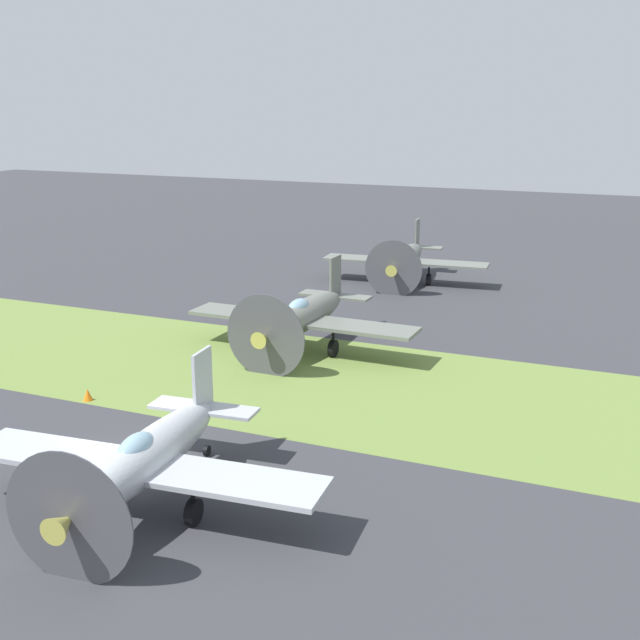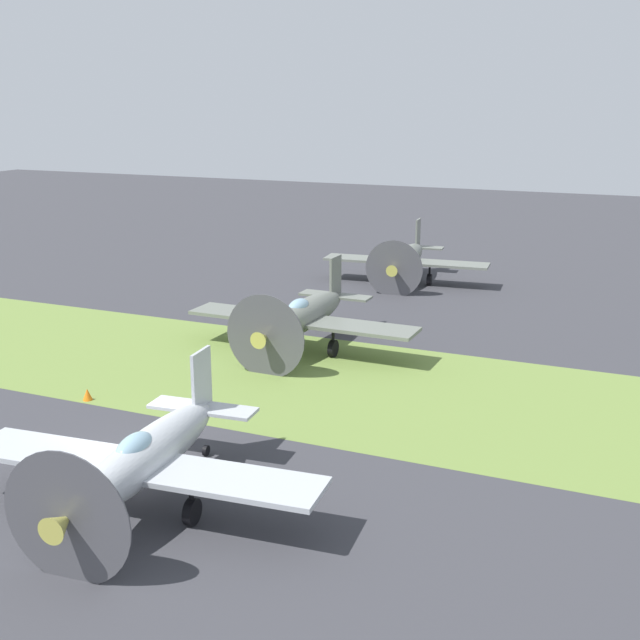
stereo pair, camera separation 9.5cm
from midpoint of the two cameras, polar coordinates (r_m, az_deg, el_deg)
name	(u,v)px [view 2 (the right image)]	position (r m, az deg, el deg)	size (l,w,h in m)	color
ground_plane	(131,465)	(25.01, -13.24, -10.03)	(160.00, 160.00, 0.00)	#38383D
grass_verge	(267,374)	(32.09, -3.72, -3.84)	(120.00, 11.00, 0.01)	olive
airplane_lead	(145,457)	(21.83, -12.25, -9.53)	(10.08, 7.98, 3.58)	#B2B7BC
airplane_wingman	(304,316)	(34.63, -1.10, 0.32)	(10.34, 8.22, 3.70)	slate
airplane_trail	(407,258)	(47.96, 6.25, 4.40)	(9.87, 7.82, 3.50)	slate
runway_marker_cone	(87,394)	(30.42, -16.17, -5.12)	(0.36, 0.36, 0.44)	orange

